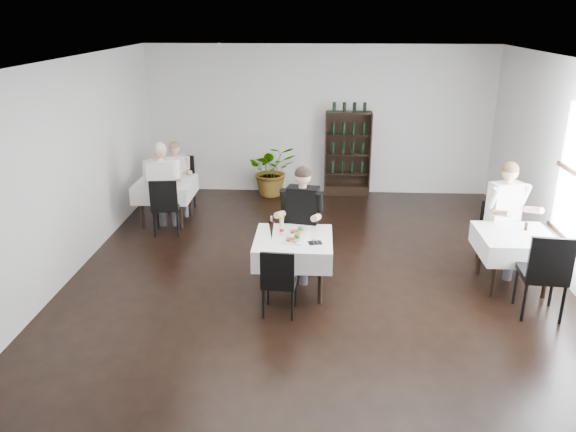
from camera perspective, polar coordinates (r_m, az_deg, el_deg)
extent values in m
plane|color=black|center=(7.77, 2.77, -7.51)|extent=(9.00, 9.00, 0.00)
plane|color=white|center=(6.91, 3.19, 15.11)|extent=(9.00, 9.00, 0.00)
plane|color=silver|center=(11.58, 3.15, 9.65)|extent=(7.00, 0.00, 7.00)
plane|color=silver|center=(8.01, -22.98, 3.30)|extent=(0.00, 9.00, 9.00)
cube|color=black|center=(11.75, 5.94, 2.70)|extent=(0.90, 0.28, 0.20)
cylinder|color=black|center=(7.31, -2.47, -6.24)|extent=(0.06, 0.06, 0.71)
cylinder|color=black|center=(7.97, -1.96, -3.91)|extent=(0.06, 0.06, 0.71)
cylinder|color=black|center=(7.28, 3.29, -6.38)|extent=(0.06, 0.06, 0.71)
cylinder|color=black|center=(7.94, 3.31, -4.03)|extent=(0.06, 0.06, 0.71)
cube|color=black|center=(7.47, 0.55, -2.49)|extent=(0.85, 0.85, 0.04)
cube|color=white|center=(7.51, 0.55, -3.27)|extent=(1.03, 1.03, 0.30)
cylinder|color=black|center=(10.08, -14.60, 0.68)|extent=(0.06, 0.06, 0.71)
cylinder|color=black|center=(10.70, -13.54, 1.90)|extent=(0.06, 0.06, 0.71)
cylinder|color=black|center=(9.90, -10.85, 0.62)|extent=(0.06, 0.06, 0.71)
cylinder|color=black|center=(10.52, -9.99, 1.85)|extent=(0.06, 0.06, 0.71)
cube|color=black|center=(10.18, -12.40, 3.28)|extent=(0.80, 0.80, 0.04)
cube|color=white|center=(10.21, -12.35, 2.69)|extent=(0.98, 0.98, 0.30)
cylinder|color=black|center=(7.93, 20.20, -5.37)|extent=(0.06, 0.06, 0.71)
cylinder|color=black|center=(8.52, 18.96, -3.42)|extent=(0.06, 0.06, 0.71)
cylinder|color=black|center=(8.16, 24.79, -5.32)|extent=(0.06, 0.06, 0.71)
cylinder|color=black|center=(8.73, 23.26, -3.42)|extent=(0.06, 0.06, 0.71)
cube|color=black|center=(8.19, 22.14, -1.96)|extent=(0.80, 0.80, 0.04)
cube|color=white|center=(8.23, 22.04, -2.67)|extent=(0.98, 0.98, 0.30)
imported|color=#255E20|center=(11.54, -1.62, 4.71)|extent=(1.12, 1.02, 1.06)
cylinder|color=black|center=(8.13, -1.48, -4.49)|extent=(0.03, 0.03, 0.43)
cylinder|color=black|center=(8.45, -0.49, -3.49)|extent=(0.03, 0.03, 0.43)
cylinder|color=black|center=(8.00, 1.02, -4.90)|extent=(0.03, 0.03, 0.43)
cylinder|color=black|center=(8.32, 1.93, -3.87)|extent=(0.03, 0.03, 0.43)
cube|color=black|center=(8.12, 0.25, -2.60)|extent=(0.55, 0.55, 0.07)
cube|color=black|center=(8.20, 0.75, -0.45)|extent=(0.43, 0.18, 0.47)
cylinder|color=black|center=(7.27, 0.77, -7.73)|extent=(0.03, 0.03, 0.41)
cylinder|color=black|center=(6.95, 0.41, -9.10)|extent=(0.03, 0.03, 0.41)
cylinder|color=black|center=(7.31, -2.04, -7.55)|extent=(0.03, 0.03, 0.41)
cylinder|color=black|center=(7.00, -2.53, -8.90)|extent=(0.03, 0.03, 0.41)
cube|color=black|center=(7.02, -0.86, -6.64)|extent=(0.44, 0.44, 0.06)
cube|color=black|center=(6.75, -1.10, -5.52)|extent=(0.41, 0.08, 0.45)
cylinder|color=black|center=(10.72, -12.10, 1.37)|extent=(0.04, 0.04, 0.47)
cylinder|color=black|center=(11.09, -11.55, 2.05)|extent=(0.04, 0.04, 0.47)
cylinder|color=black|center=(10.62, -9.98, 1.33)|extent=(0.04, 0.04, 0.47)
cylinder|color=black|center=(10.99, -9.49, 2.02)|extent=(0.04, 0.04, 0.47)
cube|color=black|center=(10.77, -10.87, 3.04)|extent=(0.47, 0.47, 0.07)
cube|color=black|center=(10.90, -10.69, 4.76)|extent=(0.47, 0.06, 0.51)
cylinder|color=black|center=(9.98, -10.87, -0.01)|extent=(0.04, 0.04, 0.45)
cylinder|color=black|center=(9.61, -11.15, -0.82)|extent=(0.04, 0.04, 0.45)
cylinder|color=black|center=(10.04, -13.09, -0.06)|extent=(0.04, 0.04, 0.45)
cylinder|color=black|center=(9.68, -13.45, -0.86)|extent=(0.04, 0.04, 0.45)
cube|color=black|center=(9.74, -12.25, 0.97)|extent=(0.50, 0.50, 0.07)
cube|color=black|center=(9.47, -12.54, 2.08)|extent=(0.45, 0.10, 0.49)
cylinder|color=black|center=(8.73, 18.87, -3.84)|extent=(0.03, 0.03, 0.43)
cylinder|color=black|center=(9.07, 18.76, -2.91)|extent=(0.03, 0.03, 0.43)
cylinder|color=black|center=(8.77, 21.31, -4.05)|extent=(0.03, 0.03, 0.43)
cylinder|color=black|center=(9.11, 21.11, -3.11)|extent=(0.03, 0.03, 0.43)
cube|color=black|center=(8.83, 20.20, -2.01)|extent=(0.51, 0.51, 0.07)
cube|color=black|center=(8.93, 20.31, -0.04)|extent=(0.43, 0.14, 0.47)
cylinder|color=black|center=(8.01, 25.20, -6.64)|extent=(0.04, 0.04, 0.51)
cylinder|color=black|center=(7.63, 26.11, -8.12)|extent=(0.04, 0.04, 0.51)
cylinder|color=black|center=(7.88, 22.11, -6.59)|extent=(0.04, 0.04, 0.51)
cylinder|color=black|center=(7.50, 22.86, -8.10)|extent=(0.04, 0.04, 0.51)
cube|color=black|center=(7.63, 24.38, -5.41)|extent=(0.55, 0.55, 0.08)
cube|color=black|center=(7.31, 25.19, -4.06)|extent=(0.51, 0.10, 0.56)
cube|color=#414249|center=(7.90, 0.36, -2.06)|extent=(0.24, 0.49, 0.15)
cylinder|color=#414249|center=(7.86, 0.00, -4.94)|extent=(0.12, 0.12, 0.54)
cube|color=#414249|center=(7.85, 1.93, -2.21)|extent=(0.24, 0.49, 0.15)
cylinder|color=#414249|center=(7.81, 1.58, -5.11)|extent=(0.12, 0.12, 0.54)
cube|color=black|center=(7.93, 1.52, 0.86)|extent=(0.48, 0.33, 0.61)
cylinder|color=tan|center=(7.73, -0.82, 0.16)|extent=(0.15, 0.35, 0.17)
cylinder|color=tan|center=(7.62, 2.87, -0.17)|extent=(0.15, 0.35, 0.17)
sphere|color=tan|center=(7.77, 1.51, 4.04)|extent=(0.23, 0.23, 0.23)
sphere|color=black|center=(7.76, 1.51, 4.28)|extent=(0.23, 0.23, 0.23)
cube|color=#414249|center=(10.58, -11.61, 2.82)|extent=(0.26, 0.42, 0.13)
cylinder|color=#414249|center=(10.51, -11.39, 1.02)|extent=(0.10, 0.10, 0.46)
cube|color=#414249|center=(10.60, -10.60, 2.92)|extent=(0.26, 0.42, 0.13)
cylinder|color=#414249|center=(10.53, -10.38, 1.13)|extent=(0.10, 0.10, 0.46)
cube|color=beige|center=(10.68, -11.33, 4.73)|extent=(0.42, 0.33, 0.52)
cylinder|color=tan|center=(10.42, -12.34, 4.16)|extent=(0.17, 0.30, 0.15)
cylinder|color=tan|center=(10.46, -9.99, 4.39)|extent=(0.17, 0.30, 0.15)
sphere|color=tan|center=(10.56, -11.47, 6.76)|extent=(0.20, 0.20, 0.20)
sphere|color=olive|center=(10.56, -11.48, 6.91)|extent=(0.20, 0.20, 0.20)
cube|color=#414249|center=(9.82, -11.75, 2.03)|extent=(0.20, 0.48, 0.15)
cylinder|color=#414249|center=(10.12, -11.44, 0.51)|extent=(0.12, 0.12, 0.54)
cube|color=#414249|center=(9.86, -13.02, 2.00)|extent=(0.20, 0.48, 0.15)
cylinder|color=#414249|center=(10.16, -12.68, 0.49)|extent=(0.12, 0.12, 0.54)
cube|color=white|center=(9.54, -12.74, 3.71)|extent=(0.47, 0.29, 0.61)
cylinder|color=tan|center=(9.79, -10.98, 4.12)|extent=(0.12, 0.35, 0.17)
cylinder|color=tan|center=(9.87, -13.91, 4.04)|extent=(0.12, 0.35, 0.17)
sphere|color=tan|center=(9.44, -12.94, 6.45)|extent=(0.23, 0.23, 0.23)
sphere|color=beige|center=(9.43, -12.95, 6.65)|extent=(0.23, 0.23, 0.23)
cube|color=#414249|center=(8.54, 21.05, -1.66)|extent=(0.31, 0.50, 0.16)
cylinder|color=#414249|center=(8.52, 21.55, -4.35)|extent=(0.12, 0.12, 0.55)
cube|color=#414249|center=(8.67, 22.24, -1.49)|extent=(0.31, 0.50, 0.16)
cylinder|color=#414249|center=(8.65, 22.74, -4.14)|extent=(0.12, 0.12, 0.55)
cube|color=white|center=(8.64, 21.13, 1.21)|extent=(0.51, 0.38, 0.62)
cylinder|color=tan|center=(8.27, 20.90, 0.25)|extent=(0.20, 0.36, 0.17)
cylinder|color=tan|center=(8.58, 23.68, 0.58)|extent=(0.20, 0.36, 0.17)
sphere|color=tan|center=(8.49, 21.61, 4.18)|extent=(0.24, 0.24, 0.24)
sphere|color=brown|center=(8.48, 21.64, 4.39)|extent=(0.24, 0.24, 0.24)
cube|color=white|center=(7.59, 0.91, -1.69)|extent=(0.30, 0.30, 0.02)
cube|color=#532917|center=(7.57, 0.66, -1.58)|extent=(0.11, 0.09, 0.03)
sphere|color=#347B20|center=(7.62, 1.41, -1.29)|extent=(0.06, 0.06, 0.06)
cube|color=#946843|center=(7.53, 1.05, -1.73)|extent=(0.12, 0.11, 0.02)
cube|color=white|center=(7.33, 0.52, -2.50)|extent=(0.30, 0.30, 0.02)
cube|color=#532917|center=(7.31, 0.26, -2.40)|extent=(0.11, 0.09, 0.03)
sphere|color=#347B20|center=(7.36, 1.03, -2.08)|extent=(0.06, 0.06, 0.06)
cube|color=#946843|center=(7.27, 0.66, -2.56)|extent=(0.12, 0.11, 0.02)
cone|color=black|center=(7.32, -1.69, -1.48)|extent=(0.08, 0.08, 0.27)
cylinder|color=silver|center=(7.26, -1.70, -0.24)|extent=(0.02, 0.02, 0.07)
cone|color=gold|center=(7.51, -0.66, -0.98)|extent=(0.07, 0.07, 0.26)
cylinder|color=silver|center=(7.45, -0.66, 0.17)|extent=(0.02, 0.02, 0.06)
cylinder|color=silver|center=(7.50, -0.64, -1.32)|extent=(0.05, 0.05, 0.18)
cylinder|color=#B91F0A|center=(7.50, -0.64, -1.42)|extent=(0.06, 0.06, 0.05)
cylinder|color=silver|center=(7.45, -0.64, -0.51)|extent=(0.02, 0.02, 0.05)
cube|color=black|center=(7.29, 2.77, -2.73)|extent=(0.20, 0.17, 0.01)
cylinder|color=silver|center=(7.28, 2.62, -2.66)|extent=(0.06, 0.19, 0.01)
cylinder|color=silver|center=(7.28, 2.92, -2.67)|extent=(0.06, 0.19, 0.01)
cylinder|color=black|center=(8.34, 23.03, -0.98)|extent=(0.06, 0.06, 0.11)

